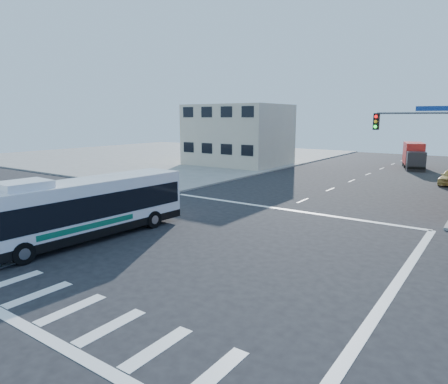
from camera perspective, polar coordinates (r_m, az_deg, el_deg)
The scene contains 6 objects.
ground at distance 20.63m, azimuth -3.82°, elevation -7.34°, with size 120.00×120.00×0.00m, color black.
sidewalk_nw at distance 69.33m, azimuth -8.27°, elevation 5.32°, with size 50.00×50.00×0.15m, color gray.
building_west at distance 53.98m, azimuth 2.05°, elevation 8.12°, with size 12.06×10.06×8.00m.
signal_mast_ne at distance 26.11m, azimuth 27.96°, elevation 6.38°, with size 7.91×1.13×8.07m.
transit_bus at distance 22.06m, azimuth -19.54°, elevation -2.17°, with size 3.20×11.89×3.48m.
box_truck at distance 55.59m, azimuth 25.49°, elevation 4.64°, with size 3.86×7.40×3.20m.
Camera 1 is at (12.36, -15.25, 6.35)m, focal length 32.00 mm.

